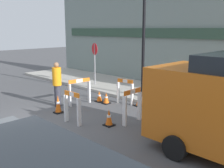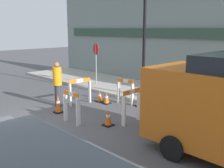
# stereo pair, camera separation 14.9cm
# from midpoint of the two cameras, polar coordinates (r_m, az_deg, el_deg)

# --- Properties ---
(ground_plane) EXTENTS (60.00, 60.00, 0.00)m
(ground_plane) POSITION_cam_midpoint_polar(r_m,az_deg,el_deg) (8.79, -18.44, -8.77)
(ground_plane) COLOR #4C4C4F
(sidewalk_slab) EXTENTS (18.00, 3.41, 0.13)m
(sidewalk_slab) POSITION_cam_midpoint_polar(r_m,az_deg,el_deg) (12.64, 7.42, -1.67)
(sidewalk_slab) COLOR #ADA89E
(sidewalk_slab) RESTS_ON ground_plane
(storefront_facade) EXTENTS (18.00, 0.22, 5.50)m
(storefront_facade) POSITION_cam_midpoint_polar(r_m,az_deg,el_deg) (13.75, 12.33, 10.57)
(storefront_facade) COLOR gray
(storefront_facade) RESTS_ON ground_plane
(streetlamp_post) EXTENTS (0.44, 0.44, 6.12)m
(streetlamp_post) POSITION_cam_midpoint_polar(r_m,az_deg,el_deg) (11.27, 6.67, 16.92)
(streetlamp_post) COLOR black
(streetlamp_post) RESTS_ON sidewalk_slab
(stop_sign) EXTENTS (0.59, 0.16, 2.16)m
(stop_sign) POSITION_cam_midpoint_polar(r_m,az_deg,el_deg) (13.73, -4.10, 5.90)
(stop_sign) COLOR gray
(stop_sign) RESTS_ON sidewalk_slab
(barricade_0) EXTENTS (0.73, 0.27, 1.03)m
(barricade_0) POSITION_cam_midpoint_polar(r_m,az_deg,el_deg) (10.64, 2.46, -1.52)
(barricade_0) COLOR white
(barricade_0) RESTS_ON ground_plane
(barricade_1) EXTENTS (0.23, 0.99, 1.05)m
(barricade_1) POSITION_cam_midpoint_polar(r_m,az_deg,el_deg) (10.65, -7.47, -1.37)
(barricade_1) COLOR white
(barricade_1) RESTS_ON ground_plane
(barricade_2) EXTENTS (0.71, 0.18, 1.06)m
(barricade_2) POSITION_cam_midpoint_polar(r_m,az_deg,el_deg) (8.53, -9.15, -4.99)
(barricade_2) COLOR white
(barricade_2) RESTS_ON ground_plane
(barricade_3) EXTENTS (0.17, 0.84, 1.12)m
(barricade_3) POSITION_cam_midpoint_polar(r_m,az_deg,el_deg) (8.50, 3.94, -4.58)
(barricade_3) COLOR white
(barricade_3) RESTS_ON ground_plane
(traffic_cone_0) EXTENTS (0.30, 0.30, 0.67)m
(traffic_cone_0) POSITION_cam_midpoint_polar(r_m,az_deg,el_deg) (9.77, -12.09, -4.35)
(traffic_cone_0) COLOR black
(traffic_cone_0) RESTS_ON ground_plane
(traffic_cone_1) EXTENTS (0.30, 0.30, 0.54)m
(traffic_cone_1) POSITION_cam_midpoint_polar(r_m,az_deg,el_deg) (8.34, -1.18, -7.36)
(traffic_cone_1) COLOR black
(traffic_cone_1) RESTS_ON ground_plane
(traffic_cone_2) EXTENTS (0.30, 0.30, 0.47)m
(traffic_cone_2) POSITION_cam_midpoint_polar(r_m,az_deg,el_deg) (10.74, -1.67, -3.13)
(traffic_cone_2) COLOR black
(traffic_cone_2) RESTS_ON ground_plane
(traffic_cone_3) EXTENTS (0.30, 0.30, 0.45)m
(traffic_cone_3) POSITION_cam_midpoint_polar(r_m,az_deg,el_deg) (10.44, 5.49, -3.68)
(traffic_cone_3) COLOR black
(traffic_cone_3) RESTS_ON ground_plane
(traffic_cone_4) EXTENTS (0.30, 0.30, 0.47)m
(traffic_cone_4) POSITION_cam_midpoint_polar(r_m,az_deg,el_deg) (11.04, -3.18, -2.73)
(traffic_cone_4) COLOR black
(traffic_cone_4) RESTS_ON ground_plane
(person_worker) EXTENTS (0.44, 0.44, 1.76)m
(person_worker) POSITION_cam_midpoint_polar(r_m,az_deg,el_deg) (10.47, -12.27, 0.25)
(person_worker) COLOR #33333D
(person_worker) RESTS_ON ground_plane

